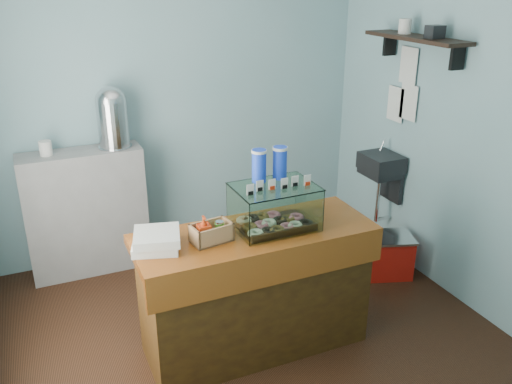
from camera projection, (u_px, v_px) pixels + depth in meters
name	position (u px, v px, depth m)	size (l,w,h in m)	color
ground	(242.00, 324.00, 4.10)	(3.50, 3.50, 0.00)	black
room_shell	(242.00, 101.00, 3.47)	(3.54, 3.04, 2.82)	#739EA7
counter	(255.00, 289.00, 3.71)	(1.60, 0.60, 0.90)	#432A0D
back_shelf	(87.00, 212.00, 4.67)	(1.00, 0.32, 1.10)	gray
display_case	(273.00, 203.00, 3.57)	(0.54, 0.40, 0.51)	#372010
condiment_crate	(210.00, 232.00, 3.39)	(0.27, 0.19, 0.19)	tan
pastry_boxes	(156.00, 240.00, 3.31)	(0.35, 0.35, 0.11)	silver
coffee_urn	(112.00, 116.00, 4.47)	(0.28, 0.28, 0.52)	silver
red_cooler	(387.00, 255.00, 4.72)	(0.50, 0.44, 0.37)	red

